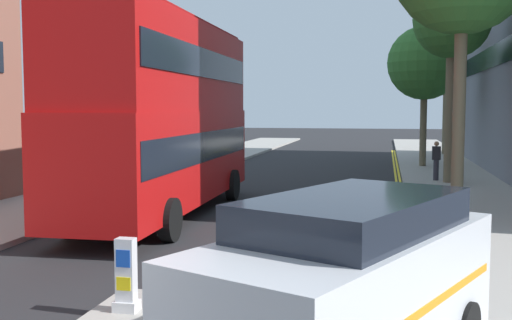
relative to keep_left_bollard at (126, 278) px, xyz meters
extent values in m
cube|color=#9E9991|center=(6.50, 12.06, -0.54)|extent=(4.00, 80.00, 0.14)
cube|color=#9E9991|center=(-6.50, 12.06, -0.54)|extent=(4.00, 80.00, 0.14)
cube|color=yellow|center=(4.40, 10.06, -0.60)|extent=(0.10, 56.00, 0.01)
cube|color=yellow|center=(4.24, 10.06, -0.60)|extent=(0.10, 56.00, 0.01)
cube|color=#9E9991|center=(0.00, 0.00, -0.56)|extent=(1.10, 2.20, 0.10)
cube|color=silver|center=(0.00, 0.00, -0.43)|extent=(0.36, 0.28, 0.16)
cube|color=white|center=(0.00, 0.00, 0.13)|extent=(0.28, 0.20, 0.95)
cube|color=blue|center=(0.00, -0.10, 0.32)|extent=(0.22, 0.01, 0.26)
cube|color=yellow|center=(0.00, -0.10, -0.06)|extent=(0.22, 0.01, 0.20)
cube|color=#B20F0F|center=(-2.49, 8.47, 1.13)|extent=(2.76, 10.86, 2.60)
cube|color=#B20F0F|center=(-2.49, 8.47, 3.68)|extent=(2.70, 10.64, 2.50)
cube|color=black|center=(-2.49, 8.47, 1.43)|extent=(2.78, 10.43, 0.84)
cube|color=black|center=(-2.49, 8.47, 3.78)|extent=(2.76, 10.21, 0.80)
cube|color=yellow|center=(-2.62, 13.84, 2.68)|extent=(2.00, 0.11, 0.44)
cube|color=maroon|center=(-2.49, 8.47, 4.98)|extent=(2.48, 9.77, 0.10)
cylinder|color=black|center=(-3.82, 11.78, -0.09)|extent=(0.32, 1.05, 1.04)
cylinder|color=black|center=(-1.32, 11.84, -0.09)|extent=(0.32, 1.05, 1.04)
cylinder|color=black|center=(-3.66, 5.09, -0.09)|extent=(0.32, 1.05, 1.04)
cylinder|color=black|center=(-1.16, 5.15, -0.09)|extent=(0.32, 1.05, 1.04)
cube|color=silver|center=(3.37, -1.32, 0.33)|extent=(3.68, 5.06, 1.50)
cube|color=black|center=(3.43, -1.19, 1.13)|extent=(2.82, 3.49, 0.76)
cube|color=orange|center=(3.37, -1.32, 0.38)|extent=(3.54, 4.73, 0.10)
cylinder|color=black|center=(3.15, 0.38, -0.27)|extent=(0.48, 0.71, 0.68)
cylinder|color=#2D2D38|center=(5.83, 18.02, -0.04)|extent=(0.22, 0.22, 0.85)
cube|color=#26262B|center=(5.83, 18.02, 0.66)|extent=(0.34, 0.22, 0.56)
sphere|color=#9E7051|center=(5.83, 18.02, 1.05)|extent=(0.20, 0.20, 0.20)
cylinder|color=#6B6047|center=(5.65, 24.57, 1.61)|extent=(0.34, 0.34, 4.16)
cylinder|color=#6B6047|center=(6.37, 24.42, 4.20)|extent=(0.43, 1.50, 1.10)
cylinder|color=#6B6047|center=(5.52, 25.31, 4.21)|extent=(1.54, 0.39, 1.13)
cylinder|color=#6B6047|center=(5.09, 24.57, 4.08)|extent=(0.12, 1.16, 0.86)
cylinder|color=#6B6047|center=(5.82, 23.88, 4.19)|extent=(1.46, 0.46, 1.08)
sphere|color=#33702D|center=(5.65, 24.57, 4.82)|extent=(3.78, 3.78, 3.78)
cylinder|color=#6B6047|center=(6.26, 17.41, 2.31)|extent=(0.40, 0.40, 5.56)
cylinder|color=#6B6047|center=(6.72, 17.40, 5.42)|extent=(0.15, 0.98, 0.74)
cylinder|color=#6B6047|center=(6.08, 17.91, 5.46)|extent=(1.08, 0.49, 0.83)
cylinder|color=#6B6047|center=(6.03, 17.04, 5.40)|extent=(0.85, 0.58, 0.70)
sphere|color=#33702D|center=(6.26, 17.41, 6.02)|extent=(3.07, 3.07, 3.07)
cylinder|color=#6B6047|center=(5.74, 9.48, 2.42)|extent=(0.34, 0.34, 5.77)
cylinder|color=#6B6047|center=(7.54, 33.38, 2.19)|extent=(0.37, 0.37, 5.33)
cylinder|color=#6B6047|center=(7.96, 33.44, 5.16)|extent=(0.24, 0.92, 0.69)
cylinder|color=#6B6047|center=(7.81, 33.83, 5.22)|extent=(1.00, 0.67, 0.82)
cylinder|color=#6B6047|center=(6.95, 33.73, 5.34)|extent=(0.83, 1.28, 1.04)
cylinder|color=#6B6047|center=(7.20, 33.04, 5.19)|extent=(0.80, 0.79, 0.75)
cylinder|color=#6B6047|center=(7.77, 32.65, 5.40)|extent=(1.55, 0.60, 1.16)
sphere|color=#33702D|center=(7.54, 33.38, 5.71)|extent=(2.86, 2.86, 2.86)
cube|color=black|center=(8.48, 20.84, 4.87)|extent=(0.04, 24.64, 1.00)
camera|label=1|loc=(3.76, -8.46, 2.54)|focal=43.41mm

